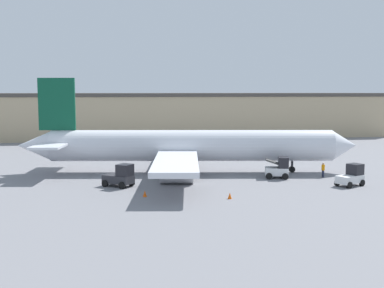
# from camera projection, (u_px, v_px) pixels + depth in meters

# --- Properties ---
(ground_plane) EXTENTS (400.00, 400.00, 0.00)m
(ground_plane) POSITION_uv_depth(u_px,v_px,m) (192.00, 172.00, 55.20)
(ground_plane) COLOR slate
(terminal_building) EXTENTS (97.47, 13.85, 8.87)m
(terminal_building) POSITION_uv_depth(u_px,v_px,m) (149.00, 115.00, 96.55)
(terminal_building) COLOR tan
(terminal_building) RESTS_ON ground_plane
(airplane) EXTENTS (38.77, 32.59, 10.78)m
(airplane) POSITION_uv_depth(u_px,v_px,m) (183.00, 146.00, 54.86)
(airplane) COLOR silver
(airplane) RESTS_ON ground_plane
(ground_crew_worker) EXTENTS (0.35, 0.35, 1.60)m
(ground_crew_worker) POSITION_uv_depth(u_px,v_px,m) (323.00, 169.00, 52.04)
(ground_crew_worker) COLOR #1E2338
(ground_crew_worker) RESTS_ON ground_plane
(baggage_tug) EXTENTS (3.18, 2.69, 2.14)m
(baggage_tug) POSITION_uv_depth(u_px,v_px,m) (352.00, 176.00, 47.44)
(baggage_tug) COLOR silver
(baggage_tug) RESTS_ON ground_plane
(belt_loader_truck) EXTENTS (2.83, 2.58, 2.29)m
(belt_loader_truck) POSITION_uv_depth(u_px,v_px,m) (279.00, 168.00, 51.57)
(belt_loader_truck) COLOR silver
(belt_loader_truck) RESTS_ON ground_plane
(pushback_tug) EXTENTS (3.25, 3.07, 2.26)m
(pushback_tug) POSITION_uv_depth(u_px,v_px,m) (120.00, 176.00, 46.94)
(pushback_tug) COLOR #2D2D33
(pushback_tug) RESTS_ON ground_plane
(safety_cone_near) EXTENTS (0.36, 0.36, 0.55)m
(safety_cone_near) POSITION_uv_depth(u_px,v_px,m) (145.00, 194.00, 42.58)
(safety_cone_near) COLOR #EF590F
(safety_cone_near) RESTS_ON ground_plane
(safety_cone_far) EXTENTS (0.36, 0.36, 0.55)m
(safety_cone_far) POSITION_uv_depth(u_px,v_px,m) (230.00, 196.00, 41.72)
(safety_cone_far) COLOR #EF590F
(safety_cone_far) RESTS_ON ground_plane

